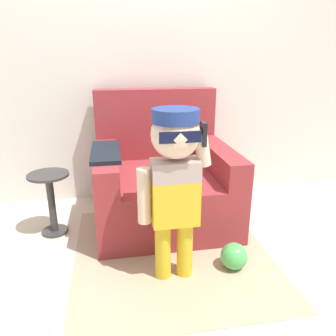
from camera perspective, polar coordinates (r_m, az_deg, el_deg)
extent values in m
plane|color=beige|center=(2.75, -1.67, -9.59)|extent=(10.00, 10.00, 0.00)
cube|color=silver|center=(3.07, -3.86, 18.70)|extent=(10.00, 0.05, 2.60)
cube|color=maroon|center=(2.72, -0.76, -4.89)|extent=(1.07, 1.04, 0.42)
cube|color=maroon|center=(2.98, -2.20, 7.72)|extent=(1.07, 0.16, 0.62)
cube|color=maroon|center=(2.50, -10.65, 0.26)|extent=(0.17, 0.88, 0.20)
cube|color=maroon|center=(2.64, 9.12, 1.35)|extent=(0.17, 0.88, 0.20)
cube|color=black|center=(2.47, -10.81, 2.79)|extent=(0.21, 0.57, 0.03)
cylinder|color=gold|center=(2.06, -0.89, -14.14)|extent=(0.10, 0.10, 0.37)
cylinder|color=gold|center=(2.09, 2.93, -13.77)|extent=(0.10, 0.10, 0.37)
cube|color=gold|center=(1.92, 1.09, -5.85)|extent=(0.27, 0.16, 0.27)
cube|color=#B29993|center=(1.84, 1.12, -0.34)|extent=(0.27, 0.16, 0.12)
sphere|color=beige|center=(1.79, 1.17, 5.87)|extent=(0.27, 0.27, 0.27)
cylinder|color=navy|center=(1.77, 1.19, 9.11)|extent=(0.26, 0.26, 0.08)
cube|color=navy|center=(1.89, 0.45, 8.93)|extent=(0.16, 0.12, 0.01)
cube|color=#0F1433|center=(1.66, 2.01, 5.36)|extent=(0.22, 0.01, 0.06)
cylinder|color=beige|center=(1.87, -4.20, -4.88)|extent=(0.08, 0.08, 0.33)
cylinder|color=beige|center=(1.85, 6.02, 3.24)|extent=(0.11, 0.08, 0.20)
cube|color=black|center=(1.80, 6.17, 5.89)|extent=(0.02, 0.07, 0.13)
cylinder|color=#333333|center=(2.76, -19.04, -10.29)|extent=(0.20, 0.20, 0.02)
cylinder|color=#333333|center=(2.66, -19.56, -6.05)|extent=(0.05, 0.05, 0.47)
cylinder|color=#333333|center=(2.58, -20.15, -1.12)|extent=(0.30, 0.30, 0.02)
cube|color=tan|center=(2.38, 0.57, -14.40)|extent=(1.33, 1.44, 0.01)
sphere|color=#4CB256|center=(2.23, 11.41, -14.82)|extent=(0.17, 0.17, 0.17)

